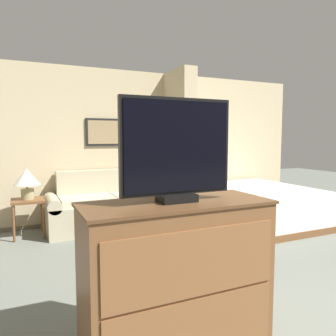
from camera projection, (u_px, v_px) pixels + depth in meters
The scene contains 9 objects.
wall_back at pixel (138, 146), 5.89m from camera, with size 6.62×0.16×2.60m.
wall_partition_pillar at pixel (180, 146), 5.72m from camera, with size 0.24×0.81×2.60m.
couch at pixel (112, 207), 5.29m from camera, with size 2.02×0.84×0.91m.
coffee_table at pixel (125, 220), 4.45m from camera, with size 0.57×0.45×0.39m.
side_table at pixel (28, 206), 4.76m from camera, with size 0.45×0.45×0.55m.
table_lamp at pixel (27, 179), 4.72m from camera, with size 0.36×0.36×0.45m.
tv_dresser at pixel (177, 279), 2.17m from camera, with size 1.25×0.52×1.04m.
tv at pixel (177, 151), 2.09m from camera, with size 0.76×0.16×0.67m.
bed at pixel (254, 204), 5.64m from camera, with size 1.86×2.13×0.58m.
Camera 1 is at (-1.97, -1.39, 1.45)m, focal length 35.00 mm.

